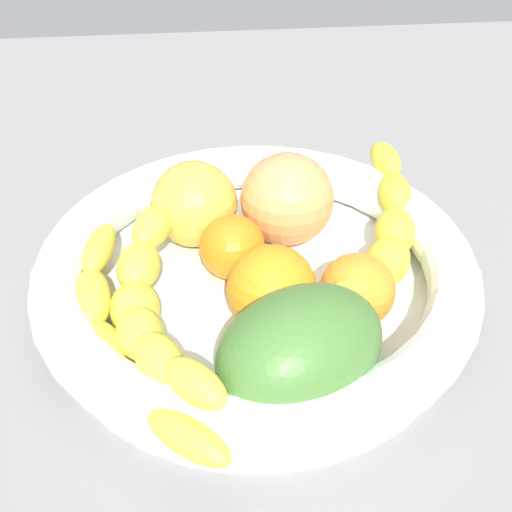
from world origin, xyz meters
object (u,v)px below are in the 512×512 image
Objects in this scene: banana_draped_left at (115,343)px; orange_front at (232,247)px; orange_mid_left at (357,290)px; banana_arching_top at (383,237)px; peach_blush at (287,199)px; mango_green at (300,348)px; banana_draped_right at (150,293)px; apple_yellow at (194,204)px; orange_mid_right at (272,289)px; fruit_bowl at (256,276)px.

orange_front is at bearing 47.78° from banana_draped_left.
banana_draped_left is at bearing -169.40° from orange_mid_left.
banana_arching_top is at bearing 60.16° from orange_mid_left.
peach_blush reaches higher than orange_front.
mango_green is (-4.90, -5.92, 0.90)cm from orange_mid_left.
banana_arching_top is 2.98× the size of peach_blush.
peach_blush is at bearing 41.79° from orange_front.
banana_draped_right reaches higher than orange_front.
orange_front is (5.94, 5.30, -0.58)cm from banana_draped_right.
mango_green reaches higher than banana_arching_top.
banana_draped_right is 10.50cm from apple_yellow.
banana_draped_right is 14.31cm from peach_blush.
orange_front is 0.80× the size of orange_mid_right.
orange_front is (-11.47, 0.40, -0.47)cm from banana_arching_top.
orange_mid_left is (-3.18, -5.55, -0.32)cm from banana_arching_top.
orange_mid_left is at bearing 50.34° from mango_green.
banana_draped_right is 8.29cm from orange_mid_right.
apple_yellow is at bearing 119.86° from orange_front.
banana_draped_right reaches higher than fruit_bowl.
fruit_bowl is 2.85cm from orange_front.
mango_green is at bearing -69.84° from apple_yellow.
orange_mid_right is 10.31cm from peach_blush.
banana_arching_top is (9.84, 1.46, 1.88)cm from fruit_bowl.
apple_yellow reaches higher than banana_arching_top.
orange_mid_right is (-9.13, -5.38, 0.14)cm from banana_arching_top.
mango_green is at bearing -13.73° from banana_draped_left.
banana_draped_left is 1.03× the size of banana_arching_top.
fruit_bowl is 4.37× the size of peach_blush.
apple_yellow is at bearing 135.93° from orange_mid_left.
orange_mid_right is at bearing 99.78° from mango_green.
mango_green is (1.05, -6.08, 0.44)cm from orange_mid_right.
mango_green is at bearing -80.04° from fruit_bowl.
orange_front reaches higher than banana_draped_left.
orange_mid_left is 10.84cm from peach_blush.
banana_draped_right is at bearing 144.85° from mango_green.
banana_arching_top is 3.59× the size of orange_mid_right.
fruit_bowl is at bearing -48.87° from orange_front.
peach_blush is (12.92, 13.26, 1.53)cm from banana_draped_left.
apple_yellow is (5.51, 13.71, 1.25)cm from banana_draped_left.
banana_draped_left is at bearing -134.26° from peach_blush.
banana_draped_left is at bearing -162.86° from orange_mid_right.
orange_front is at bearing 112.01° from orange_mid_right.
fruit_bowl is 7.33cm from peach_blush.
orange_front is at bearing 105.93° from mango_green.
mango_green reaches higher than orange_mid_left.
orange_mid_right is 11.61cm from apple_yellow.
banana_arching_top is 11.49cm from orange_front.
orange_mid_right is (8.27, -0.48, 0.03)cm from banana_draped_right.
orange_mid_left is at bearing -119.84° from banana_arching_top.
banana_draped_left is (-9.83, -7.17, 1.13)cm from fruit_bowl.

